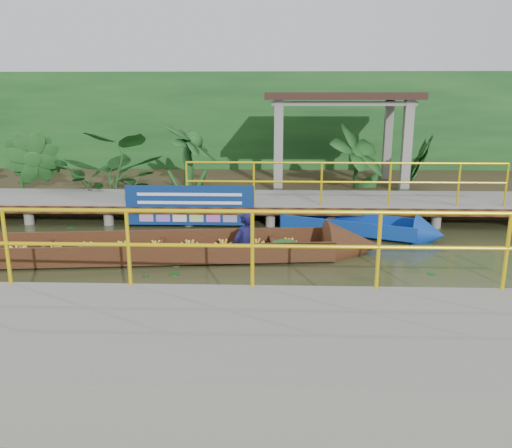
{
  "coord_description": "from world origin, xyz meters",
  "views": [
    {
      "loc": [
        1.06,
        -9.14,
        3.01
      ],
      "look_at": [
        0.72,
        0.5,
        0.6
      ],
      "focal_mm": 35.0,
      "sensor_mm": 36.0,
      "label": 1
    }
  ],
  "objects": [
    {
      "name": "far_dock",
      "position": [
        0.02,
        3.43,
        0.48
      ],
      "size": [
        16.0,
        2.06,
        1.66
      ],
      "color": "gray",
      "rests_on": "ground"
    },
    {
      "name": "blue_banner",
      "position": [
        -0.93,
        2.48,
        0.56
      ],
      "size": [
        3.09,
        0.04,
        0.97
      ],
      "color": "navy",
      "rests_on": "ground"
    },
    {
      "name": "tropical_plants",
      "position": [
        -1.75,
        5.3,
        1.39
      ],
      "size": [
        14.51,
        1.51,
        1.88
      ],
      "color": "#15421A",
      "rests_on": "ground"
    },
    {
      "name": "land_strip",
      "position": [
        0.0,
        7.5,
        0.23
      ],
      "size": [
        30.0,
        8.0,
        0.45
      ],
      "primitive_type": "cube",
      "color": "#322919",
      "rests_on": "ground"
    },
    {
      "name": "foliage_backdrop",
      "position": [
        0.0,
        10.0,
        2.0
      ],
      "size": [
        30.0,
        0.8,
        4.0
      ],
      "primitive_type": "cube",
      "color": "#15421A",
      "rests_on": "ground"
    },
    {
      "name": "vendor_boat",
      "position": [
        -1.96,
        0.03,
        0.22
      ],
      "size": [
        11.08,
        2.23,
        2.17
      ],
      "rotation": [
        0.0,
        0.0,
        0.11
      ],
      "color": "#391E0F",
      "rests_on": "ground"
    },
    {
      "name": "pavilion",
      "position": [
        3.0,
        6.3,
        2.82
      ],
      "size": [
        4.4,
        3.0,
        3.0
      ],
      "color": "gray",
      "rests_on": "ground"
    },
    {
      "name": "moored_blue_boat",
      "position": [
        3.66,
        1.79,
        0.15
      ],
      "size": [
        3.7,
        2.26,
        0.87
      ],
      "rotation": [
        0.0,
        0.0,
        -0.4
      ],
      "color": "navy",
      "rests_on": "ground"
    },
    {
      "name": "near_dock",
      "position": [
        1.0,
        -4.2,
        0.3
      ],
      "size": [
        18.0,
        2.4,
        1.73
      ],
      "color": "gray",
      "rests_on": "ground"
    },
    {
      "name": "ground",
      "position": [
        0.0,
        0.0,
        0.0
      ],
      "size": [
        80.0,
        80.0,
        0.0
      ],
      "primitive_type": "plane",
      "color": "#2F3319",
      "rests_on": "ground"
    }
  ]
}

